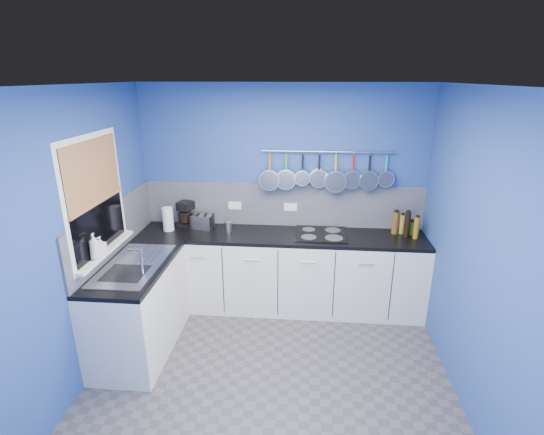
# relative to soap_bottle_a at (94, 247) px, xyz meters

# --- Properties ---
(floor) EXTENTS (3.20, 3.00, 0.02)m
(floor) POSITION_rel_soap_bottle_a_xyz_m (1.53, -0.09, -1.18)
(floor) COLOR #47474C
(floor) RESTS_ON ground
(ceiling) EXTENTS (3.20, 3.00, 0.02)m
(ceiling) POSITION_rel_soap_bottle_a_xyz_m (1.53, -0.09, 1.34)
(ceiling) COLOR white
(ceiling) RESTS_ON ground
(wall_back) EXTENTS (3.20, 0.02, 2.50)m
(wall_back) POSITION_rel_soap_bottle_a_xyz_m (1.53, 1.42, 0.08)
(wall_back) COLOR #25438E
(wall_back) RESTS_ON ground
(wall_front) EXTENTS (3.20, 0.02, 2.50)m
(wall_front) POSITION_rel_soap_bottle_a_xyz_m (1.53, -1.60, 0.08)
(wall_front) COLOR #25438E
(wall_front) RESTS_ON ground
(wall_left) EXTENTS (0.02, 3.00, 2.50)m
(wall_left) POSITION_rel_soap_bottle_a_xyz_m (-0.08, -0.09, 0.08)
(wall_left) COLOR #25438E
(wall_left) RESTS_ON ground
(wall_right) EXTENTS (0.02, 3.00, 2.50)m
(wall_right) POSITION_rel_soap_bottle_a_xyz_m (3.14, -0.09, 0.08)
(wall_right) COLOR #25438E
(wall_right) RESTS_ON ground
(backsplash_back) EXTENTS (3.20, 0.02, 0.50)m
(backsplash_back) POSITION_rel_soap_bottle_a_xyz_m (1.53, 1.40, -0.02)
(backsplash_back) COLOR gray
(backsplash_back) RESTS_ON wall_back
(backsplash_left) EXTENTS (0.02, 1.80, 0.50)m
(backsplash_left) POSITION_rel_soap_bottle_a_xyz_m (-0.06, 0.51, -0.02)
(backsplash_left) COLOR gray
(backsplash_left) RESTS_ON wall_left
(cabinet_run_back) EXTENTS (3.20, 0.60, 0.86)m
(cabinet_run_back) POSITION_rel_soap_bottle_a_xyz_m (1.53, 1.11, -0.74)
(cabinet_run_back) COLOR silver
(cabinet_run_back) RESTS_ON ground
(worktop_back) EXTENTS (3.20, 0.60, 0.04)m
(worktop_back) POSITION_rel_soap_bottle_a_xyz_m (1.53, 1.11, -0.29)
(worktop_back) COLOR black
(worktop_back) RESTS_ON cabinet_run_back
(cabinet_run_left) EXTENTS (0.60, 1.20, 0.86)m
(cabinet_run_left) POSITION_rel_soap_bottle_a_xyz_m (0.23, 0.21, -0.74)
(cabinet_run_left) COLOR silver
(cabinet_run_left) RESTS_ON ground
(worktop_left) EXTENTS (0.60, 1.20, 0.04)m
(worktop_left) POSITION_rel_soap_bottle_a_xyz_m (0.23, 0.21, -0.29)
(worktop_left) COLOR black
(worktop_left) RESTS_ON cabinet_run_left
(window_frame) EXTENTS (0.01, 1.00, 1.10)m
(window_frame) POSITION_rel_soap_bottle_a_xyz_m (-0.05, 0.21, 0.38)
(window_frame) COLOR white
(window_frame) RESTS_ON wall_left
(window_glass) EXTENTS (0.01, 0.90, 1.00)m
(window_glass) POSITION_rel_soap_bottle_a_xyz_m (-0.04, 0.21, 0.38)
(window_glass) COLOR black
(window_glass) RESTS_ON wall_left
(bamboo_blind) EXTENTS (0.01, 0.90, 0.55)m
(bamboo_blind) POSITION_rel_soap_bottle_a_xyz_m (-0.03, 0.21, 0.61)
(bamboo_blind) COLOR #A16E41
(bamboo_blind) RESTS_ON wall_left
(window_sill) EXTENTS (0.10, 0.98, 0.03)m
(window_sill) POSITION_rel_soap_bottle_a_xyz_m (-0.02, 0.21, -0.13)
(window_sill) COLOR white
(window_sill) RESTS_ON wall_left
(sink_unit) EXTENTS (0.50, 0.95, 0.01)m
(sink_unit) POSITION_rel_soap_bottle_a_xyz_m (0.23, 0.21, -0.27)
(sink_unit) COLOR silver
(sink_unit) RESTS_ON worktop_left
(mixer_tap) EXTENTS (0.12, 0.08, 0.26)m
(mixer_tap) POSITION_rel_soap_bottle_a_xyz_m (0.39, 0.03, -0.14)
(mixer_tap) COLOR silver
(mixer_tap) RESTS_ON worktop_left
(socket_left) EXTENTS (0.15, 0.01, 0.09)m
(socket_left) POSITION_rel_soap_bottle_a_xyz_m (0.98, 1.39, -0.04)
(socket_left) COLOR white
(socket_left) RESTS_ON backsplash_back
(socket_right) EXTENTS (0.15, 0.01, 0.09)m
(socket_right) POSITION_rel_soap_bottle_a_xyz_m (1.63, 1.39, -0.04)
(socket_right) COLOR white
(socket_right) RESTS_ON backsplash_back
(pot_rail) EXTENTS (1.45, 0.02, 0.02)m
(pot_rail) POSITION_rel_soap_bottle_a_xyz_m (2.03, 1.36, 0.61)
(pot_rail) COLOR silver
(pot_rail) RESTS_ON wall_back
(soap_bottle_a) EXTENTS (0.11, 0.12, 0.24)m
(soap_bottle_a) POSITION_rel_soap_bottle_a_xyz_m (0.00, 0.00, 0.00)
(soap_bottle_a) COLOR white
(soap_bottle_a) RESTS_ON window_sill
(soap_bottle_b) EXTENTS (0.10, 0.10, 0.17)m
(soap_bottle_b) POSITION_rel_soap_bottle_a_xyz_m (0.00, 0.10, -0.03)
(soap_bottle_b) COLOR white
(soap_bottle_b) RESTS_ON window_sill
(paper_towel) EXTENTS (0.15, 0.15, 0.27)m
(paper_towel) POSITION_rel_soap_bottle_a_xyz_m (0.26, 1.12, -0.13)
(paper_towel) COLOR white
(paper_towel) RESTS_ON worktop_back
(coffee_maker) EXTENTS (0.22, 0.23, 0.30)m
(coffee_maker) POSITION_rel_soap_bottle_a_xyz_m (0.43, 1.25, -0.12)
(coffee_maker) COLOR black
(coffee_maker) RESTS_ON worktop_back
(toaster) EXTENTS (0.27, 0.19, 0.16)m
(toaster) POSITION_rel_soap_bottle_a_xyz_m (0.63, 1.22, -0.19)
(toaster) COLOR silver
(toaster) RESTS_ON worktop_back
(canister) EXTENTS (0.10, 0.10, 0.11)m
(canister) POSITION_rel_soap_bottle_a_xyz_m (0.95, 1.14, -0.21)
(canister) COLOR silver
(canister) RESTS_ON worktop_back
(hob) EXTENTS (0.56, 0.49, 0.01)m
(hob) POSITION_rel_soap_bottle_a_xyz_m (1.98, 1.14, -0.26)
(hob) COLOR black
(hob) RESTS_ON worktop_back
(pan_0) EXTENTS (0.24, 0.12, 0.43)m
(pan_0) POSITION_rel_soap_bottle_a_xyz_m (1.40, 1.35, 0.40)
(pan_0) COLOR silver
(pan_0) RESTS_ON pot_rail
(pan_1) EXTENTS (0.23, 0.09, 0.42)m
(pan_1) POSITION_rel_soap_bottle_a_xyz_m (1.58, 1.35, 0.40)
(pan_1) COLOR silver
(pan_1) RESTS_ON pot_rail
(pan_2) EXTENTS (0.18, 0.12, 0.37)m
(pan_2) POSITION_rel_soap_bottle_a_xyz_m (1.76, 1.35, 0.43)
(pan_2) COLOR silver
(pan_2) RESTS_ON pot_rail
(pan_3) EXTENTS (0.21, 0.07, 0.40)m
(pan_3) POSITION_rel_soap_bottle_a_xyz_m (1.94, 1.35, 0.41)
(pan_3) COLOR silver
(pan_3) RESTS_ON pot_rail
(pan_4) EXTENTS (0.25, 0.11, 0.44)m
(pan_4) POSITION_rel_soap_bottle_a_xyz_m (2.12, 1.35, 0.39)
(pan_4) COLOR silver
(pan_4) RESTS_ON pot_rail
(pan_5) EXTENTS (0.21, 0.07, 0.40)m
(pan_5) POSITION_rel_soap_bottle_a_xyz_m (2.30, 1.35, 0.41)
(pan_5) COLOR silver
(pan_5) RESTS_ON pot_rail
(pan_6) EXTENTS (0.22, 0.08, 0.41)m
(pan_6) POSITION_rel_soap_bottle_a_xyz_m (2.48, 1.35, 0.41)
(pan_6) COLOR silver
(pan_6) RESTS_ON pot_rail
(pan_7) EXTENTS (0.18, 0.07, 0.37)m
(pan_7) POSITION_rel_soap_bottle_a_xyz_m (2.67, 1.35, 0.42)
(pan_7) COLOR silver
(pan_7) RESTS_ON pot_rail
(condiment_0) EXTENTS (0.07, 0.07, 0.15)m
(condiment_0) POSITION_rel_soap_bottle_a_xyz_m (2.97, 1.24, -0.19)
(condiment_0) COLOR #3F721E
(condiment_0) RESTS_ON worktop_back
(condiment_1) EXTENTS (0.05, 0.05, 0.22)m
(condiment_1) POSITION_rel_soap_bottle_a_xyz_m (2.87, 1.25, -0.16)
(condiment_1) COLOR olive
(condiment_1) RESTS_ON worktop_back
(condiment_2) EXTENTS (0.07, 0.07, 0.25)m
(condiment_2) POSITION_rel_soap_bottle_a_xyz_m (2.80, 1.25, -0.14)
(condiment_2) COLOR brown
(condiment_2) RESTS_ON worktop_back
(condiment_3) EXTENTS (0.06, 0.06, 0.24)m
(condiment_3) POSITION_rel_soap_bottle_a_xyz_m (2.99, 1.11, -0.15)
(condiment_3) COLOR #8C5914
(condiment_3) RESTS_ON worktop_back
(condiment_4) EXTENTS (0.06, 0.06, 0.28)m
(condiment_4) POSITION_rel_soap_bottle_a_xyz_m (2.90, 1.15, -0.13)
(condiment_4) COLOR black
(condiment_4) RESTS_ON worktop_back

